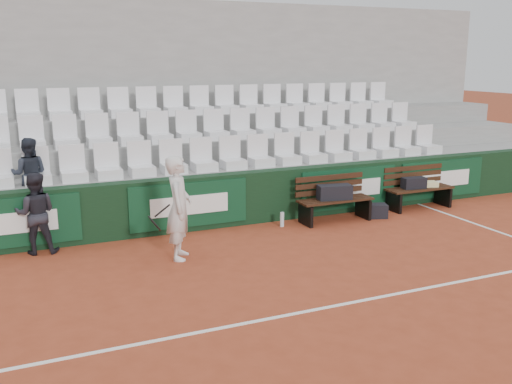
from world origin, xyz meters
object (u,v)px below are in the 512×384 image
at_px(sports_bag_left, 334,192).
at_px(sports_bag_ground, 375,211).
at_px(bench_right, 419,198).
at_px(tennis_player, 179,208).
at_px(ball_kid, 36,213).
at_px(bench_left, 335,210).
at_px(water_bottle_near, 282,219).
at_px(water_bottle_far, 374,212).
at_px(sports_bag_right, 414,183).
at_px(spectator_c, 27,148).

xyz_separation_m(sports_bag_left, sports_bag_ground, (0.91, -0.08, -0.45)).
xyz_separation_m(bench_right, tennis_player, (-5.52, -1.00, 0.60)).
bearing_deg(ball_kid, sports_bag_left, -173.32).
relative_size(bench_left, bench_right, 1.00).
distance_m(tennis_player, ball_kid, 2.37).
bearing_deg(tennis_player, water_bottle_near, 22.38).
height_order(bench_left, ball_kid, ball_kid).
xyz_separation_m(sports_bag_ground, water_bottle_far, (-0.07, -0.05, -0.00)).
bearing_deg(sports_bag_left, sports_bag_right, 4.51).
bearing_deg(bench_left, ball_kid, 176.68).
distance_m(sports_bag_left, spectator_c, 5.62).
bearing_deg(sports_bag_left, water_bottle_far, -9.22).
height_order(bench_left, sports_bag_right, sports_bag_right).
xyz_separation_m(sports_bag_right, water_bottle_far, (-1.19, -0.30, -0.43)).
relative_size(bench_right, ball_kid, 1.12).
bearing_deg(water_bottle_far, bench_right, 12.75).
distance_m(sports_bag_right, tennis_player, 5.45).
bearing_deg(water_bottle_near, water_bottle_far, -6.96).
xyz_separation_m(sports_bag_left, water_bottle_far, (0.84, -0.14, -0.46)).
distance_m(water_bottle_far, spectator_c, 6.54).
height_order(water_bottle_far, ball_kid, ball_kid).
xyz_separation_m(water_bottle_far, ball_kid, (-6.23, 0.46, 0.54)).
relative_size(water_bottle_near, spectator_c, 0.22).
bearing_deg(ball_kid, bench_left, -173.20).
bearing_deg(ball_kid, sports_bag_right, -171.15).
height_order(sports_bag_right, tennis_player, tennis_player).
height_order(bench_left, tennis_player, tennis_player).
xyz_separation_m(bench_left, bench_right, (2.16, 0.16, 0.00)).
bearing_deg(sports_bag_left, bench_left, 17.11).
relative_size(water_bottle_far, spectator_c, 0.21).
bearing_deg(spectator_c, tennis_player, 149.53).
bearing_deg(spectator_c, sports_bag_right, -174.73).
distance_m(bench_left, spectator_c, 5.73).
xyz_separation_m(sports_bag_left, spectator_c, (-5.41, 1.10, 1.04)).
distance_m(water_bottle_far, tennis_player, 4.28).
xyz_separation_m(bench_right, sports_bag_right, (-0.17, -0.01, 0.34)).
relative_size(bench_left, ball_kid, 1.12).
bearing_deg(water_bottle_near, sports_bag_right, 1.15).
bearing_deg(bench_left, spectator_c, 168.65).
bearing_deg(water_bottle_far, tennis_player, -170.52).
relative_size(bench_left, tennis_player, 0.91).
height_order(water_bottle_near, spectator_c, spectator_c).
distance_m(tennis_player, spectator_c, 2.95).
distance_m(bench_left, sports_bag_right, 2.03).
height_order(bench_left, spectator_c, spectator_c).
relative_size(sports_bag_right, tennis_player, 0.30).
distance_m(bench_left, sports_bag_ground, 0.89).
distance_m(bench_left, ball_kid, 5.45).
xyz_separation_m(water_bottle_near, water_bottle_far, (1.91, -0.23, -0.01)).
bearing_deg(spectator_c, bench_right, -174.50).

